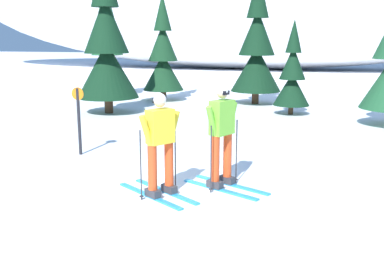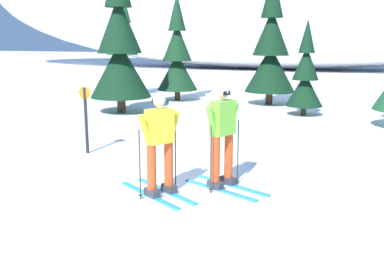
% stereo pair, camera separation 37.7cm
% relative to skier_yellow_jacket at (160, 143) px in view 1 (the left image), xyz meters
% --- Properties ---
extents(ground_plane, '(120.00, 120.00, 0.00)m').
position_rel_skier_yellow_jacket_xyz_m(ground_plane, '(-0.59, 0.51, -0.90)').
color(ground_plane, white).
extents(skier_yellow_jacket, '(1.61, 1.29, 1.71)m').
position_rel_skier_yellow_jacket_xyz_m(skier_yellow_jacket, '(0.00, 0.00, 0.00)').
color(skier_yellow_jacket, '#2893CC').
rests_on(skier_yellow_jacket, ground).
extents(skier_lime_jacket, '(1.61, 1.11, 1.79)m').
position_rel_skier_yellow_jacket_xyz_m(skier_lime_jacket, '(0.88, 0.71, 0.05)').
color(skier_lime_jacket, '#2893CC').
rests_on(skier_lime_jacket, ground).
extents(pine_tree_far_left, '(1.84, 1.84, 4.77)m').
position_rel_skier_yellow_jacket_xyz_m(pine_tree_far_left, '(-6.15, 11.36, 1.10)').
color(pine_tree_far_left, '#47301E').
rests_on(pine_tree_far_left, ground).
extents(pine_tree_left, '(2.08, 2.08, 5.38)m').
position_rel_skier_yellow_jacket_xyz_m(pine_tree_left, '(-4.38, 7.51, 1.35)').
color(pine_tree_left, '#47301E').
rests_on(pine_tree_left, ground).
extents(pine_tree_center_left, '(1.65, 1.65, 4.27)m').
position_rel_skier_yellow_jacket_xyz_m(pine_tree_center_left, '(-3.55, 11.00, 0.88)').
color(pine_tree_center_left, '#47301E').
rests_on(pine_tree_center_left, ground).
extents(pine_tree_center_right, '(1.92, 1.92, 4.97)m').
position_rel_skier_yellow_jacket_xyz_m(pine_tree_center_right, '(0.21, 10.97, 1.18)').
color(pine_tree_center_right, '#47301E').
rests_on(pine_tree_center_right, ground).
extents(pine_tree_right, '(1.21, 1.21, 3.14)m').
position_rel_skier_yellow_jacket_xyz_m(pine_tree_right, '(1.68, 8.81, 0.41)').
color(pine_tree_right, '#47301E').
rests_on(pine_tree_right, ground).
extents(trail_marker_post, '(0.28, 0.07, 1.51)m').
position_rel_skier_yellow_jacket_xyz_m(trail_marker_post, '(-2.60, 2.14, -0.05)').
color(trail_marker_post, black).
rests_on(trail_marker_post, ground).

